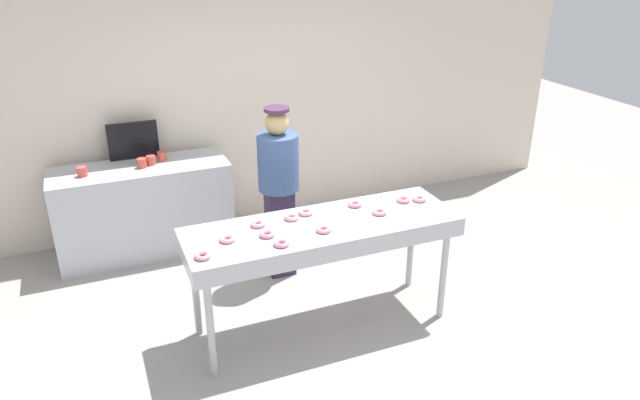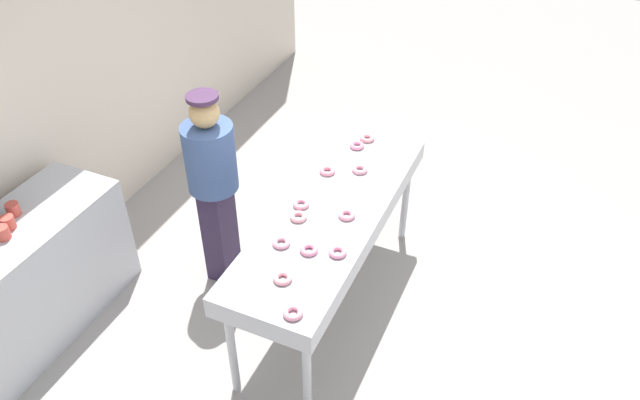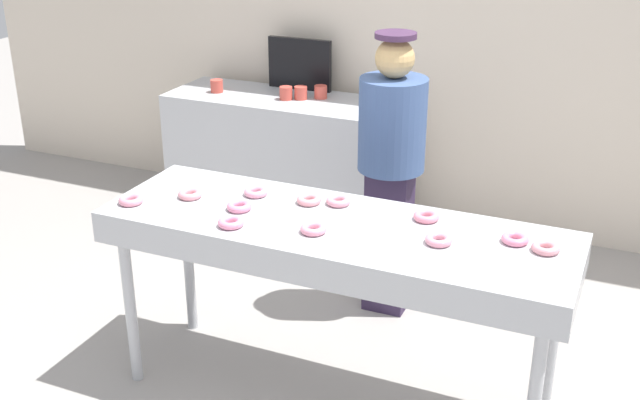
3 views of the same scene
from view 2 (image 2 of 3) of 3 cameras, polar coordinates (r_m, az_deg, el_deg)
name	(u,v)px [view 2 (image 2 of 3)]	position (r m, az deg, el deg)	size (l,w,h in m)	color
ground_plane	(330,302)	(4.78, 0.93, -9.50)	(16.00, 16.00, 0.00)	#9E9993
back_wall	(40,45)	(4.98, -24.61, 13.02)	(8.00, 0.12, 3.38)	beige
fryer_conveyor	(331,217)	(4.19, 1.05, -1.61)	(2.13, 0.68, 0.93)	#B7BABF
strawberry_donut_0	(327,171)	(4.46, 0.68, 2.72)	(0.12, 0.12, 0.03)	pink
strawberry_donut_1	(309,250)	(3.80, -1.04, -4.65)	(0.12, 0.12, 0.03)	pink
strawberry_donut_2	(283,278)	(3.63, -3.49, -7.28)	(0.12, 0.12, 0.03)	pink
strawberry_donut_3	(298,217)	(4.04, -2.03, -1.58)	(0.12, 0.12, 0.03)	pink
strawberry_donut_4	(357,145)	(4.75, 3.46, 5.09)	(0.12, 0.12, 0.03)	pink
strawberry_donut_5	(360,169)	(4.48, 3.74, 2.85)	(0.12, 0.12, 0.03)	pink
strawberry_donut_6	(338,252)	(3.79, 1.65, -4.87)	(0.12, 0.12, 0.03)	pink
strawberry_donut_7	(281,243)	(3.86, -3.63, -3.99)	(0.12, 0.12, 0.03)	pink
strawberry_donut_8	(301,204)	(4.15, -1.78, -0.36)	(0.12, 0.12, 0.03)	pink
strawberry_donut_9	(347,215)	(4.06, 2.50, -1.39)	(0.12, 0.12, 0.03)	pink
strawberry_donut_10	(367,138)	(4.84, 4.42, 5.76)	(0.12, 0.12, 0.03)	pink
strawberry_donut_11	(293,313)	(3.44, -2.53, -10.45)	(0.12, 0.12, 0.03)	pink
worker_baker	(213,179)	(4.47, -9.93, 1.90)	(0.36, 0.36, 1.61)	#2E223E
prep_counter	(18,289)	(4.73, -26.29, -7.41)	(1.68, 0.61, 0.91)	#B7BABF
paper_cup_0	(13,209)	(4.59, -26.69, -0.77)	(0.09, 0.09, 0.09)	#CC4C3F
paper_cup_2	(3,233)	(4.41, -27.46, -2.72)	(0.09, 0.09, 0.09)	#CC4C3F
paper_cup_3	(8,222)	(4.48, -27.06, -1.87)	(0.09, 0.09, 0.09)	#CC4C3F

